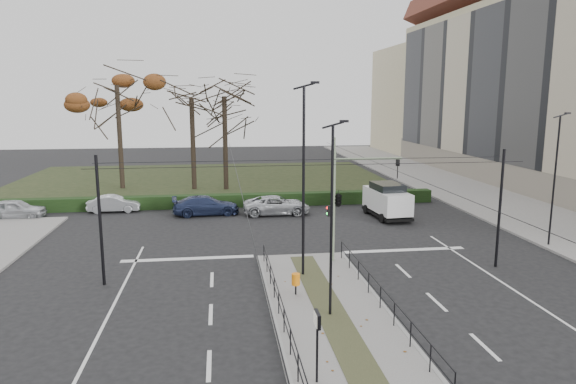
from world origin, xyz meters
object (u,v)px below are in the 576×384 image
(streetlamp_median_far, at_px, (304,179))
(parked_car_second, at_px, (114,204))
(traffic_light, at_px, (340,197))
(parked_car_fourth, at_px, (277,205))
(white_van, at_px, (387,200))
(streetlamp_sidewalk, at_px, (555,179))
(parked_car_third, at_px, (206,205))
(streetlamp_median_near, at_px, (332,219))
(info_panel, at_px, (317,328))
(bare_tree_near, at_px, (192,105))
(rust_tree, at_px, (117,86))
(litter_bin, at_px, (296,280))
(bare_tree_center, at_px, (224,103))
(parked_car_first, at_px, (15,209))

(streetlamp_median_far, relative_size, parked_car_second, 2.37)
(traffic_light, distance_m, parked_car_fourth, 12.23)
(streetlamp_median_far, relative_size, white_van, 1.86)
(streetlamp_sidewalk, distance_m, parked_car_third, 22.90)
(traffic_light, xyz_separation_m, parked_car_third, (-7.11, 12.29, -2.77))
(streetlamp_median_near, relative_size, white_van, 1.54)
(info_panel, distance_m, bare_tree_near, 35.22)
(info_panel, distance_m, streetlamp_median_far, 9.88)
(traffic_light, bearing_deg, parked_car_third, 120.06)
(traffic_light, height_order, parked_car_second, traffic_light)
(info_panel, xyz_separation_m, rust_tree, (-11.85, 35.72, 7.73))
(litter_bin, xyz_separation_m, parked_car_third, (-4.18, 16.68, -0.10))
(litter_bin, bearing_deg, streetlamp_median_near, -65.06)
(streetlamp_median_far, height_order, parked_car_third, streetlamp_median_far)
(parked_car_second, xyz_separation_m, bare_tree_center, (8.52, 8.40, 7.38))
(rust_tree, bearing_deg, white_van, -35.10)
(traffic_light, distance_m, info_panel, 11.90)
(parked_car_second, distance_m, parked_car_third, 7.15)
(litter_bin, height_order, info_panel, info_panel)
(info_panel, xyz_separation_m, white_van, (9.12, 20.99, -0.57))
(parked_car_fourth, bearing_deg, streetlamp_median_near, -179.45)
(traffic_light, xyz_separation_m, parked_car_fourth, (-1.94, 11.75, -2.79))
(traffic_light, relative_size, parked_car_first, 1.40)
(parked_car_first, xyz_separation_m, white_van, (26.31, -3.16, 0.60))
(streetlamp_sidewalk, relative_size, bare_tree_near, 0.68)
(parked_car_second, height_order, parked_car_fourth, parked_car_fourth)
(streetlamp_sidewalk, bearing_deg, white_van, 129.37)
(white_van, bearing_deg, parked_car_fourth, 165.02)
(streetlamp_median_far, xyz_separation_m, parked_car_second, (-11.81, 16.13, -4.11))
(bare_tree_center, bearing_deg, info_panel, -86.39)
(parked_car_first, height_order, parked_car_second, parked_car_first)
(white_van, distance_m, bare_tree_center, 18.40)
(streetlamp_sidewalk, xyz_separation_m, rust_tree, (-27.87, 23.15, 5.62))
(streetlamp_median_far, bearing_deg, rust_tree, 116.26)
(bare_tree_near, bearing_deg, streetlamp_median_near, -77.56)
(traffic_light, height_order, parked_car_first, traffic_light)
(info_panel, height_order, streetlamp_sidewalk, streetlamp_sidewalk)
(streetlamp_median_near, height_order, white_van, streetlamp_median_near)
(rust_tree, bearing_deg, parked_car_first, -114.78)
(parked_car_third, bearing_deg, bare_tree_near, 2.17)
(litter_bin, distance_m, parked_car_second, 21.64)
(traffic_light, bearing_deg, streetlamp_median_near, -105.98)
(streetlamp_sidewalk, xyz_separation_m, parked_car_second, (-26.69, 12.94, -3.35))
(parked_car_second, bearing_deg, rust_tree, 5.38)
(streetlamp_median_far, relative_size, bare_tree_near, 0.82)
(info_panel, bearing_deg, parked_car_first, 125.44)
(litter_bin, bearing_deg, parked_car_third, 104.08)
(streetlamp_median_far, distance_m, rust_tree, 29.77)
(traffic_light, relative_size, info_panel, 2.61)
(streetlamp_median_far, bearing_deg, traffic_light, 41.27)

